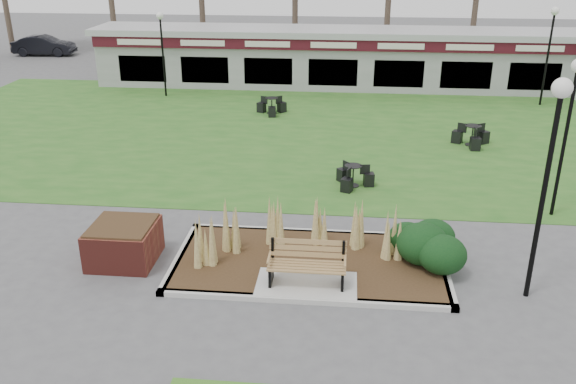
# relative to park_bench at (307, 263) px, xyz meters

# --- Properties ---
(ground) EXTENTS (100.00, 100.00, 0.00)m
(ground) POSITION_rel_park_bench_xyz_m (0.00, -0.25, -0.59)
(ground) COLOR #515154
(ground) RESTS_ON ground
(lawn) EXTENTS (34.00, 16.00, 0.02)m
(lawn) POSITION_rel_park_bench_xyz_m (0.00, 11.75, -0.58)
(lawn) COLOR #265E1D
(lawn) RESTS_ON ground
(planting_bed) EXTENTS (6.75, 3.40, 1.27)m
(planting_bed) POSITION_rel_park_bench_xyz_m (1.27, 1.10, -0.22)
(planting_bed) COLOR #382716
(planting_bed) RESTS_ON ground
(park_bench) EXTENTS (1.70, 0.66, 0.93)m
(park_bench) POSITION_rel_park_bench_xyz_m (0.00, 0.00, 0.00)
(park_bench) COLOR #A37E49
(park_bench) RESTS_ON ground
(brick_planter) EXTENTS (1.50, 1.50, 0.95)m
(brick_planter) POSITION_rel_park_bench_xyz_m (-4.40, 0.75, -0.11)
(brick_planter) COLOR maroon
(brick_planter) RESTS_ON ground
(food_pavilion) EXTENTS (24.60, 3.40, 2.90)m
(food_pavilion) POSITION_rel_park_bench_xyz_m (0.00, 19.71, 0.89)
(food_pavilion) COLOR gray
(food_pavilion) RESTS_ON ground
(lamp_post_near_right) EXTENTS (0.39, 0.39, 4.73)m
(lamp_post_near_right) POSITION_rel_park_bench_xyz_m (4.73, 0.09, 2.86)
(lamp_post_near_right) COLOR black
(lamp_post_near_right) RESTS_ON ground
(lamp_post_mid_right) EXTENTS (0.36, 0.36, 4.33)m
(lamp_post_mid_right) POSITION_rel_park_bench_xyz_m (6.51, 4.40, 2.57)
(lamp_post_mid_right) COLOR black
(lamp_post_mid_right) RESTS_ON ground
(lamp_post_far_right) EXTENTS (0.36, 0.36, 4.36)m
(lamp_post_far_right) POSITION_rel_park_bench_xyz_m (9.58, 16.75, 2.59)
(lamp_post_far_right) COLOR black
(lamp_post_far_right) RESTS_ON ground
(lamp_post_far_left) EXTENTS (0.33, 0.33, 3.94)m
(lamp_post_far_left) POSITION_rel_park_bench_xyz_m (-8.02, 16.75, 2.29)
(lamp_post_far_left) COLOR black
(lamp_post_far_left) RESTS_ON ground
(bistro_set_b) EXTENTS (1.19, 1.26, 0.68)m
(bistro_set_b) POSITION_rel_park_bench_xyz_m (1.01, 5.97, -0.34)
(bistro_set_b) COLOR black
(bistro_set_b) RESTS_ON ground
(bistro_set_c) EXTENTS (1.31, 1.23, 0.71)m
(bistro_set_c) POSITION_rel_park_bench_xyz_m (-2.51, 14.04, -0.33)
(bistro_set_c) COLOR black
(bistro_set_c) RESTS_ON ground
(bistro_set_d) EXTENTS (1.42, 1.27, 0.76)m
(bistro_set_d) POSITION_rel_park_bench_xyz_m (5.38, 10.42, -0.32)
(bistro_set_d) COLOR black
(bistro_set_d) RESTS_ON ground
(car_black) EXTENTS (3.96, 1.59, 1.28)m
(car_black) POSITION_rel_park_bench_xyz_m (-18.97, 26.75, 0.05)
(car_black) COLOR black
(car_black) RESTS_ON ground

